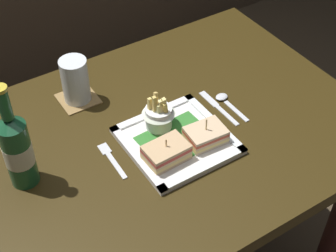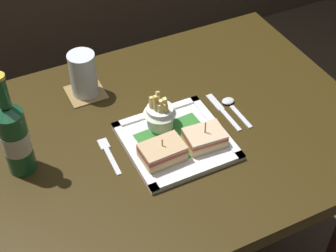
{
  "view_description": "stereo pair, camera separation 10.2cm",
  "coord_description": "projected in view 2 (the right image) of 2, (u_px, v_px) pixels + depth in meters",
  "views": [
    {
      "loc": [
        -0.48,
        -0.8,
        1.66
      ],
      "look_at": [
        0.01,
        -0.03,
        0.79
      ],
      "focal_mm": 54.84,
      "sensor_mm": 36.0,
      "label": 1
    },
    {
      "loc": [
        -0.4,
        -0.85,
        1.66
      ],
      "look_at": [
        0.01,
        -0.03,
        0.79
      ],
      "focal_mm": 54.84,
      "sensor_mm": 36.0,
      "label": 2
    }
  ],
  "objects": [
    {
      "name": "water_glass",
      "position": [
        84.0,
        76.0,
        1.38
      ],
      "size": [
        0.07,
        0.07,
        0.13
      ],
      "color": "silver",
      "rests_on": "dining_table"
    },
    {
      "name": "square_plate",
      "position": [
        176.0,
        141.0,
        1.27
      ],
      "size": [
        0.25,
        0.25,
        0.02
      ],
      "color": "white",
      "rests_on": "dining_table"
    },
    {
      "name": "knife",
      "position": [
        222.0,
        110.0,
        1.37
      ],
      "size": [
        0.02,
        0.16,
        0.0
      ],
      "color": "silver",
      "rests_on": "dining_table"
    },
    {
      "name": "beer_bottle",
      "position": [
        15.0,
        137.0,
        1.15
      ],
      "size": [
        0.07,
        0.07,
        0.28
      ],
      "color": "#1D552B",
      "rests_on": "dining_table"
    },
    {
      "name": "spoon",
      "position": [
        231.0,
        105.0,
        1.38
      ],
      "size": [
        0.03,
        0.13,
        0.01
      ],
      "color": "silver",
      "rests_on": "dining_table"
    },
    {
      "name": "fries_cup",
      "position": [
        160.0,
        113.0,
        1.28
      ],
      "size": [
        0.08,
        0.08,
        0.1
      ],
      "color": "white",
      "rests_on": "square_plate"
    },
    {
      "name": "sandwich_half_left",
      "position": [
        162.0,
        152.0,
        1.21
      ],
      "size": [
        0.11,
        0.07,
        0.06
      ],
      "color": "tan",
      "rests_on": "square_plate"
    },
    {
      "name": "fork",
      "position": [
        109.0,
        154.0,
        1.25
      ],
      "size": [
        0.02,
        0.13,
        0.0
      ],
      "color": "silver",
      "rests_on": "dining_table"
    },
    {
      "name": "drink_coaster",
      "position": [
        86.0,
        93.0,
        1.42
      ],
      "size": [
        0.1,
        0.1,
        0.0
      ],
      "primitive_type": "cube",
      "color": "olive",
      "rests_on": "dining_table"
    },
    {
      "name": "sandwich_half_right",
      "position": [
        205.0,
        138.0,
        1.25
      ],
      "size": [
        0.1,
        0.08,
        0.07
      ],
      "color": "#D3B68E",
      "rests_on": "square_plate"
    },
    {
      "name": "dining_table",
      "position": [
        161.0,
        171.0,
        1.41
      ],
      "size": [
        1.08,
        0.77,
        0.75
      ],
      "color": "#32250C",
      "rests_on": "ground_plane"
    }
  ]
}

